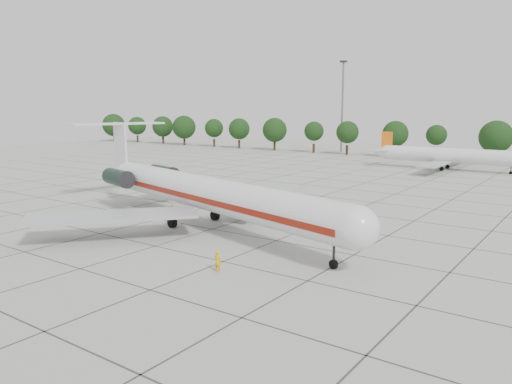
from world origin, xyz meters
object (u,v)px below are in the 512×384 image
bg_airliner_c (449,156)px  floodlight_mast (342,101)px  ground_crew (218,261)px  main_airliner (197,191)px

bg_airliner_c → floodlight_mast: 46.35m
ground_crew → floodlight_mast: size_ratio=0.07×
ground_crew → bg_airliner_c: bearing=-91.0°
main_airliner → ground_crew: (11.94, -10.90, -2.88)m
ground_crew → bg_airliner_c: (-2.70, 76.29, 2.04)m
main_airliner → bg_airliner_c: size_ratio=1.58×
ground_crew → floodlight_mast: floodlight_mast is taller
main_airliner → bg_airliner_c: 66.04m
ground_crew → floodlight_mast: (-39.35, 102.28, 13.41)m
main_airliner → floodlight_mast: bearing=121.5°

